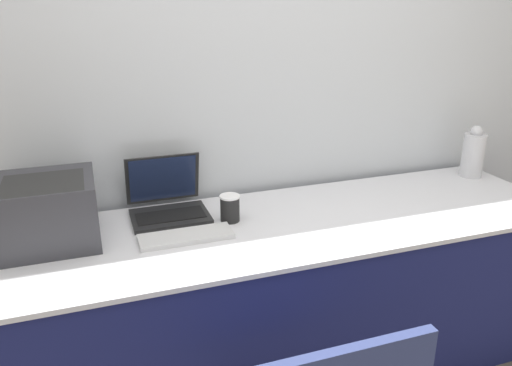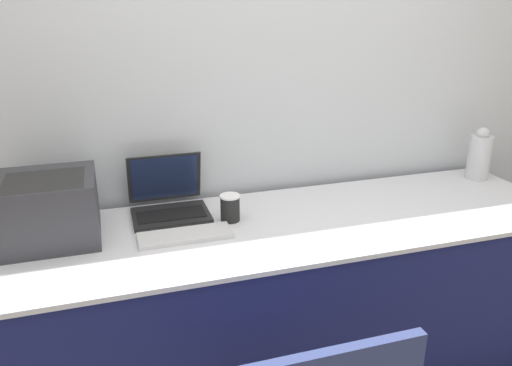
# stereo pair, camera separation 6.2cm
# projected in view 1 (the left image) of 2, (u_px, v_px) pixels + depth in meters

# --- Properties ---
(wall_back) EXTENTS (8.00, 0.05, 2.60)m
(wall_back) POSITION_uv_depth(u_px,v_px,m) (257.00, 78.00, 2.37)
(wall_back) COLOR silver
(wall_back) RESTS_ON ground_plane
(table) EXTENTS (2.56, 0.75, 0.75)m
(table) POSITION_uv_depth(u_px,v_px,m) (289.00, 294.00, 2.30)
(table) COLOR #191E51
(table) RESTS_ON ground_plane
(printer) EXTENTS (0.37, 0.35, 0.26)m
(printer) POSITION_uv_depth(u_px,v_px,m) (47.00, 209.00, 1.93)
(printer) COLOR #333338
(printer) RESTS_ON table
(laptop_left) EXTENTS (0.33, 0.31, 0.25)m
(laptop_left) POSITION_uv_depth(u_px,v_px,m) (167.00, 202.00, 2.22)
(laptop_left) COLOR black
(laptop_left) RESTS_ON table
(external_keyboard) EXTENTS (0.38, 0.13, 0.02)m
(external_keyboard) POSITION_uv_depth(u_px,v_px,m) (186.00, 236.00, 2.00)
(external_keyboard) COLOR silver
(external_keyboard) RESTS_ON table
(coffee_cup) EXTENTS (0.09, 0.09, 0.12)m
(coffee_cup) POSITION_uv_depth(u_px,v_px,m) (230.00, 208.00, 2.15)
(coffee_cup) COLOR black
(coffee_cup) RESTS_ON table
(metal_pitcher) EXTENTS (0.12, 0.12, 0.28)m
(metal_pitcher) POSITION_uv_depth(u_px,v_px,m) (473.00, 154.00, 2.68)
(metal_pitcher) COLOR silver
(metal_pitcher) RESTS_ON table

